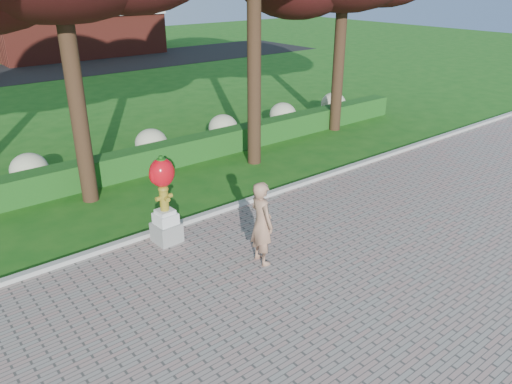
% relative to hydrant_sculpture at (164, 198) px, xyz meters
% --- Properties ---
extents(ground, '(100.00, 100.00, 0.00)m').
position_rel_hydrant_sculpture_xyz_m(ground, '(1.53, -2.50, -1.17)').
color(ground, '#195515').
rests_on(ground, ground).
extents(walkway, '(40.00, 14.00, 0.04)m').
position_rel_hydrant_sculpture_xyz_m(walkway, '(1.53, -6.50, -1.15)').
color(walkway, gray).
rests_on(walkway, ground).
extents(curb, '(40.00, 0.18, 0.15)m').
position_rel_hydrant_sculpture_xyz_m(curb, '(1.53, 0.50, -1.10)').
color(curb, '#ADADA5').
rests_on(curb, ground).
extents(lawn_hedge, '(24.00, 0.70, 0.80)m').
position_rel_hydrant_sculpture_xyz_m(lawn_hedge, '(1.53, 4.50, -0.77)').
color(lawn_hedge, '#164D17').
rests_on(lawn_hedge, ground).
extents(hydrangea_row, '(20.10, 1.10, 0.99)m').
position_rel_hydrant_sculpture_xyz_m(hydrangea_row, '(2.10, 5.50, -0.62)').
color(hydrangea_row, '#B8B88D').
rests_on(hydrangea_row, ground).
extents(building_right, '(12.00, 8.00, 6.40)m').
position_rel_hydrant_sculpture_xyz_m(building_right, '(9.53, 31.50, 2.03)').
color(building_right, maroon).
rests_on(building_right, ground).
extents(hydrant_sculpture, '(0.62, 0.61, 2.14)m').
position_rel_hydrant_sculpture_xyz_m(hydrant_sculpture, '(0.00, 0.00, 0.00)').
color(hydrant_sculpture, gray).
rests_on(hydrant_sculpture, walkway).
extents(woman, '(0.53, 0.73, 1.89)m').
position_rel_hydrant_sculpture_xyz_m(woman, '(1.17, -2.10, -0.19)').
color(woman, '#A2775D').
rests_on(woman, walkway).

